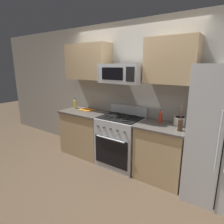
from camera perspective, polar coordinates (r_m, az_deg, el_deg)
name	(u,v)px	position (r m, az deg, el deg)	size (l,w,h in m)	color
ground_plane	(97,181)	(3.27, -4.40, -20.09)	(16.00, 16.00, 0.00)	#473828
wall_back	(131,94)	(3.63, 5.87, 5.46)	(8.00, 0.10, 2.60)	#9E998E
counter_left	(85,132)	(4.05, -8.06, -6.04)	(0.98, 0.61, 0.91)	tan
range_oven	(120,141)	(3.54, 2.56, -8.61)	(0.76, 0.65, 1.09)	#B2B5BA
counter_right	(161,152)	(3.23, 14.61, -11.69)	(0.79, 0.61, 0.91)	tan
microwave	(122,73)	(3.30, 3.04, 11.53)	(0.75, 0.44, 0.32)	#B2B5BA
upper_cabinets_left	(88,62)	(3.93, -7.28, 14.76)	(0.97, 0.34, 0.69)	tan
upper_cabinets_right	(171,61)	(3.07, 17.43, 14.53)	(0.78, 0.34, 0.69)	tan
utensil_crock	(180,121)	(3.16, 19.69, -2.44)	(0.18, 0.18, 0.31)	white
cutting_board	(87,110)	(4.02, -7.67, 0.69)	(0.30, 0.21, 0.02)	orange
bottle_soy	(180,124)	(2.88, 19.87, -3.41)	(0.07, 0.07, 0.22)	#382314
bottle_hot_sauce	(160,116)	(3.22, 14.37, -1.32)	(0.06, 0.06, 0.21)	red
bottle_oil	(75,103)	(4.22, -11.06, 2.54)	(0.06, 0.06, 0.23)	gold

